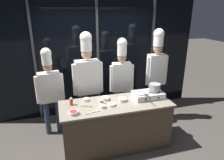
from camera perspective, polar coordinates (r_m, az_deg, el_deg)
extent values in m
plane|color=#47423D|center=(4.05, 1.03, -17.90)|extent=(24.00, 24.00, 0.00)
cube|color=black|center=(4.81, -4.21, 6.16)|extent=(4.96, 0.04, 2.70)
cube|color=#47474C|center=(4.69, -21.15, 4.53)|extent=(0.05, 0.05, 2.70)
cube|color=#47474C|center=(4.77, -4.09, 6.04)|extent=(0.05, 0.05, 2.70)
cube|color=#47474C|center=(5.23, 11.22, 6.94)|extent=(0.05, 0.05, 2.70)
cube|color=#4C3D2D|center=(3.80, 1.07, -12.78)|extent=(1.93, 0.73, 0.86)
cube|color=gray|center=(3.59, 1.12, -6.80)|extent=(1.98, 0.76, 0.03)
cube|color=silver|center=(3.83, 10.23, -4.19)|extent=(0.56, 0.35, 0.11)
cylinder|color=black|center=(3.75, 8.52, -3.58)|extent=(0.22, 0.22, 0.01)
cylinder|color=black|center=(3.63, 9.67, -5.56)|extent=(0.03, 0.01, 0.03)
cylinder|color=black|center=(3.86, 12.00, -3.12)|extent=(0.22, 0.22, 0.01)
cylinder|color=black|center=(3.74, 13.23, -5.02)|extent=(0.03, 0.01, 0.03)
cylinder|color=#ADAFB5|center=(3.75, 8.52, -3.44)|extent=(0.27, 0.27, 0.01)
cone|color=#ADAFB5|center=(3.74, 8.54, -3.20)|extent=(0.29, 0.29, 0.04)
cylinder|color=black|center=(3.54, 10.18, -4.56)|extent=(0.02, 0.22, 0.02)
cylinder|color=#93969B|center=(3.83, 12.07, -2.10)|extent=(0.21, 0.21, 0.14)
torus|color=#93969B|center=(3.81, 12.14, -1.15)|extent=(0.21, 0.21, 0.01)
torus|color=#93969B|center=(3.77, 10.57, -1.67)|extent=(0.01, 0.05, 0.05)
torus|color=#93969B|center=(3.87, 13.62, -1.31)|extent=(0.01, 0.05, 0.05)
cylinder|color=red|center=(3.55, -11.56, -6.13)|extent=(0.06, 0.06, 0.12)
cone|color=white|center=(3.52, -11.64, -4.98)|extent=(0.05, 0.05, 0.03)
cylinder|color=white|center=(3.27, -10.93, -9.19)|extent=(0.16, 0.16, 0.05)
torus|color=white|center=(3.26, -10.96, -8.81)|extent=(0.16, 0.16, 0.01)
cylinder|color=red|center=(3.26, -10.95, -8.99)|extent=(0.13, 0.13, 0.03)
cylinder|color=white|center=(3.48, -0.14, -7.05)|extent=(0.15, 0.15, 0.03)
torus|color=white|center=(3.48, -0.14, -6.82)|extent=(0.15, 0.15, 0.01)
cylinder|color=#9E896B|center=(3.48, -0.14, -6.92)|extent=(0.12, 0.12, 0.02)
cylinder|color=white|center=(3.54, -2.86, -6.56)|extent=(0.10, 0.10, 0.04)
torus|color=white|center=(3.53, -2.86, -6.28)|extent=(0.11, 0.11, 0.01)
cylinder|color=#382319|center=(3.54, -2.86, -6.40)|extent=(0.09, 0.09, 0.02)
cylinder|color=white|center=(3.40, -2.62, -7.63)|extent=(0.09, 0.09, 0.05)
torus|color=white|center=(3.39, -2.63, -7.24)|extent=(0.10, 0.10, 0.01)
cylinder|color=#EAA893|center=(3.39, -2.63, -7.43)|extent=(0.08, 0.08, 0.03)
cylinder|color=white|center=(3.69, -2.01, -5.33)|extent=(0.15, 0.15, 0.05)
torus|color=white|center=(3.68, -2.01, -4.96)|extent=(0.16, 0.16, 0.01)
cylinder|color=white|center=(3.68, -2.01, -5.13)|extent=(0.12, 0.12, 0.03)
cylinder|color=white|center=(3.65, 2.92, -5.63)|extent=(0.16, 0.16, 0.05)
torus|color=white|center=(3.63, 2.92, -5.25)|extent=(0.17, 0.17, 0.01)
cylinder|color=#E0C689|center=(3.64, 2.92, -5.43)|extent=(0.13, 0.13, 0.03)
cylinder|color=white|center=(3.68, -7.46, -5.59)|extent=(0.11, 0.11, 0.05)
torus|color=white|center=(3.67, -7.48, -5.25)|extent=(0.11, 0.11, 0.01)
cylinder|color=silver|center=(3.67, -7.47, -5.41)|extent=(0.09, 0.09, 0.03)
cube|color=olive|center=(3.49, -7.77, -7.39)|extent=(0.13, 0.07, 0.01)
ellipsoid|color=olive|center=(3.46, -6.18, -7.50)|extent=(0.08, 0.06, 0.02)
cube|color=#B2B5BA|center=(3.26, -6.23, -9.37)|extent=(0.18, 0.06, 0.01)
ellipsoid|color=#B2B5BA|center=(3.31, -4.19, -8.76)|extent=(0.10, 0.07, 0.02)
cylinder|color=#2D3856|center=(4.37, -15.02, -9.83)|extent=(0.11, 0.11, 0.73)
cylinder|color=#2D3856|center=(4.36, -17.99, -10.24)|extent=(0.11, 0.11, 0.73)
cube|color=white|center=(4.09, -17.39, -1.91)|extent=(0.43, 0.26, 0.59)
cylinder|color=white|center=(4.08, -14.13, -1.87)|extent=(0.08, 0.08, 0.54)
cylinder|color=white|center=(4.05, -20.53, -2.71)|extent=(0.08, 0.08, 0.54)
sphere|color=#A87A5B|center=(3.96, -17.98, 3.56)|extent=(0.17, 0.17, 0.17)
cylinder|color=white|center=(3.92, -18.22, 5.76)|extent=(0.18, 0.18, 0.22)
sphere|color=white|center=(3.90, -18.39, 7.32)|extent=(0.20, 0.20, 0.20)
cylinder|color=#232326|center=(4.34, -4.93, -8.52)|extent=(0.12, 0.12, 0.84)
cylinder|color=#232326|center=(4.30, -8.27, -8.99)|extent=(0.12, 0.12, 0.84)
cube|color=white|center=(4.02, -7.01, 0.86)|extent=(0.48, 0.26, 0.68)
cylinder|color=white|center=(4.05, -3.28, 0.83)|extent=(0.09, 0.09, 0.63)
cylinder|color=white|center=(3.95, -10.57, 0.03)|extent=(0.09, 0.09, 0.63)
sphere|color=tan|center=(3.89, -7.29, 7.38)|extent=(0.20, 0.20, 0.20)
cylinder|color=white|center=(3.86, -7.41, 10.04)|extent=(0.21, 0.21, 0.26)
sphere|color=white|center=(3.84, -7.49, 11.92)|extent=(0.23, 0.23, 0.23)
cylinder|color=#4C4C51|center=(4.61, 3.93, -7.30)|extent=(0.10, 0.10, 0.77)
cylinder|color=#4C4C51|center=(4.57, 1.24, -7.50)|extent=(0.10, 0.10, 0.77)
cube|color=white|center=(4.31, 2.73, 0.86)|extent=(0.42, 0.25, 0.62)
cylinder|color=white|center=(4.34, 5.69, 0.68)|extent=(0.08, 0.08, 0.57)
cylinder|color=white|center=(4.25, -0.12, 0.38)|extent=(0.08, 0.08, 0.57)
sphere|color=#A87A5B|center=(4.20, 2.82, 6.36)|extent=(0.18, 0.18, 0.18)
cylinder|color=white|center=(4.16, 2.86, 8.78)|extent=(0.19, 0.19, 0.26)
sphere|color=white|center=(4.14, 2.89, 10.55)|extent=(0.21, 0.21, 0.21)
cylinder|color=#4C4C51|center=(4.88, 12.97, -5.66)|extent=(0.10, 0.10, 0.85)
cylinder|color=#4C4C51|center=(4.78, 10.71, -6.01)|extent=(0.10, 0.10, 0.85)
cube|color=white|center=(4.56, 12.52, 2.93)|extent=(0.39, 0.20, 0.69)
cylinder|color=white|center=(4.64, 15.06, 2.87)|extent=(0.08, 0.08, 0.63)
cylinder|color=white|center=(4.44, 10.21, 2.49)|extent=(0.08, 0.08, 0.63)
sphere|color=#A87A5B|center=(4.45, 12.96, 8.74)|extent=(0.20, 0.20, 0.20)
cylinder|color=white|center=(4.42, 13.14, 11.06)|extent=(0.21, 0.21, 0.25)
sphere|color=white|center=(4.40, 13.27, 12.70)|extent=(0.23, 0.23, 0.23)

